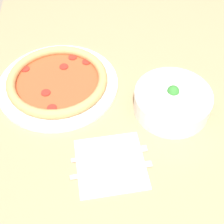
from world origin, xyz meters
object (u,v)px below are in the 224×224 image
at_px(pizza, 58,81).
at_px(fork, 109,154).
at_px(bowl, 172,100).
at_px(knife, 108,171).

relative_size(pizza, fork, 1.86).
distance_m(bowl, knife, 0.26).
xyz_separation_m(bowl, fork, (0.13, -0.18, -0.03)).
distance_m(bowl, fork, 0.22).
bearing_deg(fork, pizza, 110.76).
bearing_deg(knife, bowl, 37.77).
bearing_deg(fork, knife, -103.17).
bearing_deg(knife, pizza, 106.25).
height_order(pizza, knife, pizza).
bearing_deg(pizza, fork, 25.77).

